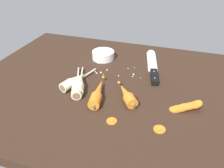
% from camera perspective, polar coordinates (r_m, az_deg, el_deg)
% --- Properties ---
extents(ground_plane, '(1.20, 0.90, 0.04)m').
position_cam_1_polar(ground_plane, '(0.94, 0.37, -1.16)').
color(ground_plane, '#332116').
extents(chefs_knife, '(0.11, 0.35, 0.04)m').
position_cam_1_polar(chefs_knife, '(1.09, 10.22, 4.89)').
color(chefs_knife, silver).
rests_on(chefs_knife, ground_plane).
extents(whole_carrot, '(0.07, 0.21, 0.04)m').
position_cam_1_polar(whole_carrot, '(0.85, -3.64, -2.31)').
color(whole_carrot, orange).
rests_on(whole_carrot, ground_plane).
extents(whole_carrot_second, '(0.11, 0.14, 0.04)m').
position_cam_1_polar(whole_carrot_second, '(0.84, 3.78, -2.79)').
color(whole_carrot_second, orange).
rests_on(whole_carrot_second, ground_plane).
extents(parsnip_front, '(0.11, 0.22, 0.04)m').
position_cam_1_polar(parsnip_front, '(0.90, -8.84, -0.27)').
color(parsnip_front, beige).
rests_on(parsnip_front, ground_plane).
extents(parsnip_mid_left, '(0.08, 0.20, 0.04)m').
position_cam_1_polar(parsnip_mid_left, '(0.93, -9.54, 0.81)').
color(parsnip_mid_left, beige).
rests_on(parsnip_mid_left, ground_plane).
extents(parsnip_mid_right, '(0.09, 0.21, 0.04)m').
position_cam_1_polar(parsnip_mid_right, '(0.91, -8.17, 0.27)').
color(parsnip_mid_right, beige).
rests_on(parsnip_mid_right, ground_plane).
extents(carrot_slice_stack, '(0.11, 0.06, 0.04)m').
position_cam_1_polar(carrot_slice_stack, '(0.83, 18.10, -5.56)').
color(carrot_slice_stack, orange).
rests_on(carrot_slice_stack, ground_plane).
extents(carrot_slice_stray_near, '(0.03, 0.03, 0.01)m').
position_cam_1_polar(carrot_slice_stray_near, '(0.75, -0.07, -9.27)').
color(carrot_slice_stray_near, orange).
rests_on(carrot_slice_stray_near, ground_plane).
extents(carrot_slice_stray_mid, '(0.04, 0.04, 0.01)m').
position_cam_1_polar(carrot_slice_stray_mid, '(0.74, 11.95, -11.06)').
color(carrot_slice_stray_mid, orange).
rests_on(carrot_slice_stray_mid, ground_plane).
extents(prep_bowl, '(0.11, 0.11, 0.04)m').
position_cam_1_polar(prep_bowl, '(1.13, -2.25, 7.42)').
color(prep_bowl, white).
rests_on(prep_bowl, ground_plane).
extents(mince_crumbs, '(0.23, 0.11, 0.01)m').
position_cam_1_polar(mince_crumbs, '(1.02, -0.80, 3.29)').
color(mince_crumbs, silver).
rests_on(mince_crumbs, ground_plane).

